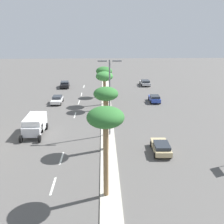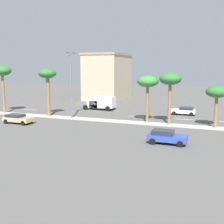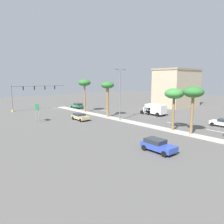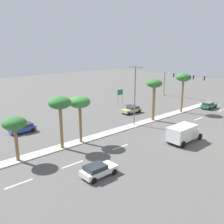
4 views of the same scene
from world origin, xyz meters
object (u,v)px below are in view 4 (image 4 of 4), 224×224
object	(u,v)px
sedan_blue_mid	(23,128)
directional_road_sign	(120,94)
sedan_tan_center	(131,110)
palm_tree_mid	(60,104)
sedan_green_rear	(209,105)
traffic_signal_gantry	(177,81)
palm_tree_leading	(183,79)
sedan_white_far	(98,170)
palm_tree_outboard	(154,86)
palm_tree_right	(14,124)
palm_tree_left	(80,103)
box_truck	(183,133)
street_lamp_trailing	(135,91)

from	to	relation	value
sedan_blue_mid	directional_road_sign	bearing A→B (deg)	-81.10
sedan_tan_center	sedan_blue_mid	bearing A→B (deg)	81.26
palm_tree_mid	sedan_green_rear	xyz separation A→B (m)	(-2.22, -34.76, -5.22)
traffic_signal_gantry	sedan_tan_center	bearing A→B (deg)	98.75
palm_tree_leading	sedan_white_far	size ratio (longest dim) A/B	2.01
palm_tree_outboard	palm_tree_right	xyz separation A→B (m)	(0.07, 24.68, -1.72)
palm_tree_left	sedan_green_rear	world-z (taller)	palm_tree_left
traffic_signal_gantry	sedan_tan_center	distance (m)	20.39
palm_tree_outboard	traffic_signal_gantry	bearing A→B (deg)	-65.91
traffic_signal_gantry	palm_tree_right	bearing A→B (deg)	101.46
traffic_signal_gantry	sedan_blue_mid	bearing A→B (deg)	89.75
palm_tree_left	palm_tree_mid	size ratio (longest dim) A/B	0.94
traffic_signal_gantry	box_truck	xyz separation A→B (m)	(-18.73, 25.72, -3.05)
traffic_signal_gantry	sedan_blue_mid	world-z (taller)	traffic_signal_gantry
palm_tree_mid	street_lamp_trailing	world-z (taller)	street_lamp_trailing
sedan_white_far	sedan_green_rear	distance (m)	36.41
box_truck	street_lamp_trailing	bearing A→B (deg)	-3.39
palm_tree_leading	sedan_tan_center	distance (m)	11.85
palm_tree_right	street_lamp_trailing	distance (m)	20.38
palm_tree_leading	palm_tree_mid	xyz separation A→B (m)	(0.04, 27.66, -0.86)
palm_tree_left	palm_tree_right	size ratio (longest dim) A/B	1.22
box_truck	sedan_green_rear	bearing A→B (deg)	-71.13
street_lamp_trailing	sedan_green_rear	size ratio (longest dim) A/B	2.43
directional_road_sign	palm_tree_mid	bearing A→B (deg)	119.85
directional_road_sign	box_truck	size ratio (longest dim) A/B	0.61
box_truck	directional_road_sign	bearing A→B (deg)	-22.64
directional_road_sign	sedan_blue_mid	size ratio (longest dim) A/B	0.87
palm_tree_leading	palm_tree_outboard	size ratio (longest dim) A/B	1.06
sedan_tan_center	box_truck	world-z (taller)	box_truck
palm_tree_right	sedan_green_rear	world-z (taller)	palm_tree_right
sedan_green_rear	palm_tree_mid	bearing A→B (deg)	86.35
sedan_white_far	palm_tree_right	bearing A→B (deg)	28.08
sedan_white_far	sedan_tan_center	bearing A→B (deg)	-53.90
palm_tree_left	sedan_blue_mid	world-z (taller)	palm_tree_left
palm_tree_leading	sedan_blue_mid	xyz separation A→B (m)	(9.60, 28.92, -6.09)
street_lamp_trailing	sedan_white_far	bearing A→B (deg)	121.40
palm_tree_left	box_truck	bearing A→B (deg)	-130.82
directional_road_sign	palm_tree_mid	world-z (taller)	palm_tree_mid
palm_tree_leading	sedan_tan_center	world-z (taller)	palm_tree_leading
palm_tree_mid	box_truck	xyz separation A→B (m)	(-9.35, -13.89, -4.65)
palm_tree_outboard	palm_tree_right	bearing A→B (deg)	89.84
palm_tree_mid	street_lamp_trailing	size ratio (longest dim) A/B	0.70
palm_tree_leading	palm_tree_right	world-z (taller)	palm_tree_leading
palm_tree_outboard	box_truck	world-z (taller)	palm_tree_outboard
palm_tree_leading	palm_tree_left	distance (m)	24.67
palm_tree_left	sedan_blue_mid	size ratio (longest dim) A/B	1.66
palm_tree_left	sedan_blue_mid	bearing A→B (deg)	24.18
sedan_tan_center	sedan_white_far	xyz separation A→B (m)	(-15.18, 20.82, 0.02)
traffic_signal_gantry	sedan_tan_center	size ratio (longest dim) A/B	3.43
palm_tree_mid	sedan_green_rear	bearing A→B (deg)	-93.65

